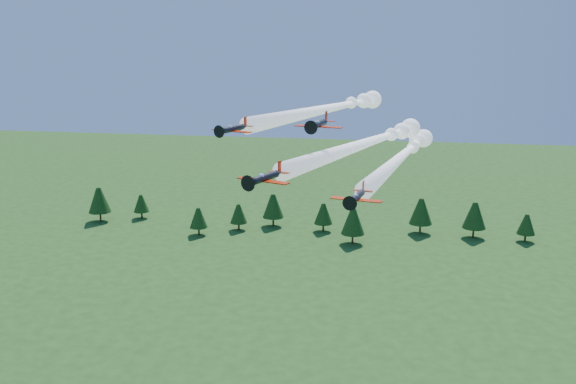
% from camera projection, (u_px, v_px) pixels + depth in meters
% --- Properties ---
extents(plane_lead, '(24.36, 53.48, 3.70)m').
position_uv_depth(plane_lead, '(369.00, 142.00, 105.93)').
color(plane_lead, black).
rests_on(plane_lead, ground).
extents(plane_left, '(23.29, 51.84, 3.70)m').
position_uv_depth(plane_left, '(331.00, 108.00, 117.15)').
color(plane_left, black).
rests_on(plane_left, ground).
extents(plane_right, '(15.42, 57.02, 3.70)m').
position_uv_depth(plane_right, '(403.00, 155.00, 112.75)').
color(plane_right, black).
rests_on(plane_right, ground).
extents(plane_slot, '(7.27, 7.98, 2.54)m').
position_uv_depth(plane_slot, '(319.00, 124.00, 94.22)').
color(plane_slot, black).
rests_on(plane_slot, ground).
extents(treeline, '(174.03, 22.19, 11.76)m').
position_uv_depth(treeline, '(369.00, 215.00, 201.73)').
color(treeline, '#382314').
rests_on(treeline, ground).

